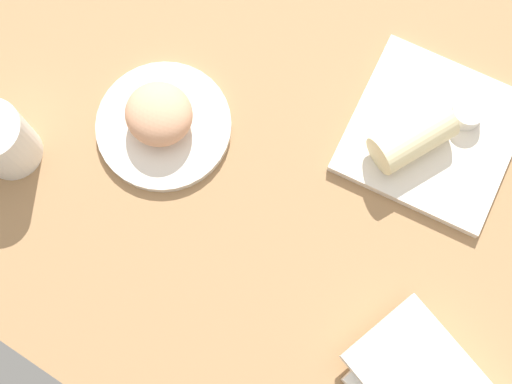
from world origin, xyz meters
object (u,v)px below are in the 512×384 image
object	(u,v)px
square_plate	(432,133)
sauce_cup	(467,113)
round_plate	(164,126)
breakfast_wrap	(413,137)
scone_pastry	(159,114)

from	to	relation	value
square_plate	sauce_cup	size ratio (longest dim) A/B	5.02
round_plate	breakfast_wrap	bearing A→B (deg)	27.71
round_plate	breakfast_wrap	size ratio (longest dim) A/B	1.72
scone_pastry	breakfast_wrap	world-z (taller)	same
scone_pastry	sauce_cup	size ratio (longest dim) A/B	2.13
square_plate	sauce_cup	bearing A→B (deg)	58.78
scone_pastry	sauce_cup	distance (cm)	42.95
scone_pastry	square_plate	bearing A→B (deg)	30.30
square_plate	breakfast_wrap	bearing A→B (deg)	-121.22
round_plate	scone_pastry	size ratio (longest dim) A/B	2.03
round_plate	square_plate	bearing A→B (deg)	30.85
breakfast_wrap	sauce_cup	bearing A→B (deg)	85.21
square_plate	breakfast_wrap	size ratio (longest dim) A/B	2.00
scone_pastry	sauce_cup	xyz separation A→B (cm)	(35.79, 23.71, -1.32)
sauce_cup	breakfast_wrap	world-z (taller)	breakfast_wrap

